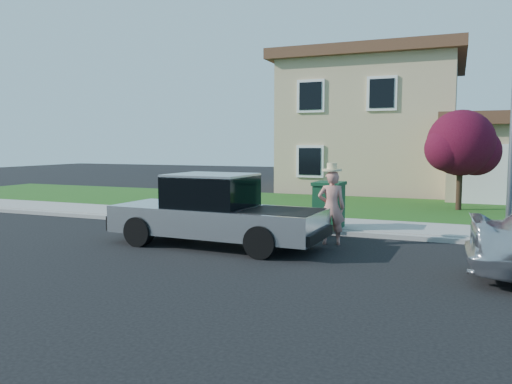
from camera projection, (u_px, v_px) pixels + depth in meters
ground at (252, 253)px, 11.00m from camera, size 80.00×80.00×0.00m
curb at (328, 232)px, 13.30m from camera, size 40.00×0.20×0.12m
sidewalk at (337, 225)px, 14.32m from camera, size 40.00×2.00×0.15m
lawn at (364, 208)px, 18.47m from camera, size 40.00×7.00×0.10m
house at (398, 129)px, 25.34m from camera, size 14.00×11.30×6.85m
pickup_truck at (215, 212)px, 11.76m from camera, size 5.25×2.10×1.70m
woman at (331, 206)px, 11.90m from camera, size 0.74×0.59×1.95m
ornamental_tree at (462, 146)px, 17.33m from camera, size 2.54×2.29×3.49m
trash_bin at (329, 204)px, 13.43m from camera, size 0.79×0.90×1.24m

